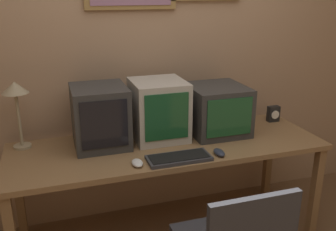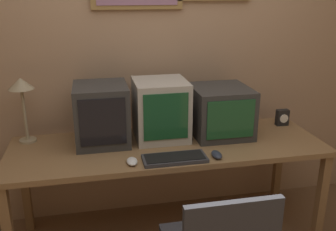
{
  "view_description": "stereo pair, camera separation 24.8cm",
  "coord_description": "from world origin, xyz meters",
  "px_view_note": "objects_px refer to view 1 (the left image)",
  "views": [
    {
      "loc": [
        -0.72,
        -1.26,
        1.75
      ],
      "look_at": [
        0.0,
        0.98,
        0.95
      ],
      "focal_mm": 40.0,
      "sensor_mm": 36.0,
      "label": 1
    },
    {
      "loc": [
        -0.48,
        -1.33,
        1.75
      ],
      "look_at": [
        0.0,
        0.98,
        0.95
      ],
      "focal_mm": 40.0,
      "sensor_mm": 36.0,
      "label": 2
    }
  ],
  "objects_px": {
    "monitor_left": "(100,116)",
    "monitor_center": "(159,110)",
    "desk_clock": "(273,114)",
    "mouse_far_corner": "(137,163)",
    "desk_lamp": "(16,95)",
    "keyboard_main": "(179,158)",
    "mouse_near_keyboard": "(219,152)",
    "monitor_right": "(216,109)"
  },
  "relations": [
    {
      "from": "monitor_left",
      "to": "keyboard_main",
      "type": "bearing_deg",
      "value": -43.0
    },
    {
      "from": "keyboard_main",
      "to": "mouse_far_corner",
      "type": "xyz_separation_m",
      "value": [
        -0.26,
        0.0,
        0.0
      ]
    },
    {
      "from": "monitor_center",
      "to": "keyboard_main",
      "type": "xyz_separation_m",
      "value": [
        0.01,
        -0.4,
        -0.19
      ]
    },
    {
      "from": "mouse_near_keyboard",
      "to": "monitor_right",
      "type": "bearing_deg",
      "value": 68.51
    },
    {
      "from": "mouse_far_corner",
      "to": "mouse_near_keyboard",
      "type": "bearing_deg",
      "value": -1.52
    },
    {
      "from": "monitor_right",
      "to": "desk_lamp",
      "type": "distance_m",
      "value": 1.37
    },
    {
      "from": "monitor_center",
      "to": "desk_lamp",
      "type": "relative_size",
      "value": 0.91
    },
    {
      "from": "monitor_center",
      "to": "desk_clock",
      "type": "height_order",
      "value": "monitor_center"
    },
    {
      "from": "monitor_left",
      "to": "monitor_center",
      "type": "relative_size",
      "value": 0.98
    },
    {
      "from": "monitor_left",
      "to": "desk_lamp",
      "type": "distance_m",
      "value": 0.55
    },
    {
      "from": "desk_clock",
      "to": "desk_lamp",
      "type": "distance_m",
      "value": 1.91
    },
    {
      "from": "desk_clock",
      "to": "desk_lamp",
      "type": "bearing_deg",
      "value": 178.24
    },
    {
      "from": "mouse_far_corner",
      "to": "desk_lamp",
      "type": "bearing_deg",
      "value": 143.12
    },
    {
      "from": "mouse_far_corner",
      "to": "desk_lamp",
      "type": "xyz_separation_m",
      "value": [
        -0.67,
        0.5,
        0.35
      ]
    },
    {
      "from": "monitor_left",
      "to": "desk_clock",
      "type": "relative_size",
      "value": 3.25
    },
    {
      "from": "monitor_left",
      "to": "monitor_center",
      "type": "xyz_separation_m",
      "value": [
        0.41,
        0.01,
        0.0
      ]
    },
    {
      "from": "mouse_near_keyboard",
      "to": "monitor_left",
      "type": "bearing_deg",
      "value": 149.6
    },
    {
      "from": "monitor_right",
      "to": "desk_lamp",
      "type": "relative_size",
      "value": 0.96
    },
    {
      "from": "monitor_center",
      "to": "desk_lamp",
      "type": "height_order",
      "value": "desk_lamp"
    },
    {
      "from": "monitor_left",
      "to": "monitor_center",
      "type": "distance_m",
      "value": 0.41
    },
    {
      "from": "monitor_center",
      "to": "desk_clock",
      "type": "relative_size",
      "value": 3.32
    },
    {
      "from": "keyboard_main",
      "to": "desk_clock",
      "type": "relative_size",
      "value": 3.2
    },
    {
      "from": "monitor_left",
      "to": "keyboard_main",
      "type": "relative_size",
      "value": 1.02
    },
    {
      "from": "mouse_near_keyboard",
      "to": "desk_lamp",
      "type": "xyz_separation_m",
      "value": [
        -1.2,
        0.52,
        0.35
      ]
    },
    {
      "from": "monitor_left",
      "to": "desk_clock",
      "type": "bearing_deg",
      "value": 2.26
    },
    {
      "from": "monitor_center",
      "to": "mouse_far_corner",
      "type": "distance_m",
      "value": 0.5
    },
    {
      "from": "desk_lamp",
      "to": "mouse_far_corner",
      "type": "bearing_deg",
      "value": -36.88
    },
    {
      "from": "monitor_center",
      "to": "monitor_right",
      "type": "height_order",
      "value": "monitor_center"
    },
    {
      "from": "monitor_center",
      "to": "desk_lamp",
      "type": "bearing_deg",
      "value": 173.38
    },
    {
      "from": "monitor_left",
      "to": "monitor_right",
      "type": "distance_m",
      "value": 0.84
    },
    {
      "from": "keyboard_main",
      "to": "mouse_near_keyboard",
      "type": "height_order",
      "value": "mouse_near_keyboard"
    },
    {
      "from": "monitor_center",
      "to": "monitor_right",
      "type": "relative_size",
      "value": 0.96
    },
    {
      "from": "monitor_center",
      "to": "mouse_far_corner",
      "type": "height_order",
      "value": "monitor_center"
    },
    {
      "from": "keyboard_main",
      "to": "mouse_far_corner",
      "type": "height_order",
      "value": "mouse_far_corner"
    },
    {
      "from": "monitor_center",
      "to": "keyboard_main",
      "type": "relative_size",
      "value": 1.04
    },
    {
      "from": "monitor_left",
      "to": "desk_clock",
      "type": "distance_m",
      "value": 1.38
    },
    {
      "from": "monitor_right",
      "to": "keyboard_main",
      "type": "relative_size",
      "value": 1.09
    },
    {
      "from": "monitor_right",
      "to": "desk_clock",
      "type": "distance_m",
      "value": 0.55
    },
    {
      "from": "monitor_left",
      "to": "mouse_near_keyboard",
      "type": "relative_size",
      "value": 3.54
    },
    {
      "from": "keyboard_main",
      "to": "desk_clock",
      "type": "xyz_separation_m",
      "value": [
        0.96,
        0.45,
        0.05
      ]
    },
    {
      "from": "keyboard_main",
      "to": "monitor_left",
      "type": "bearing_deg",
      "value": 137.0
    },
    {
      "from": "keyboard_main",
      "to": "monitor_center",
      "type": "bearing_deg",
      "value": 91.74
    }
  ]
}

